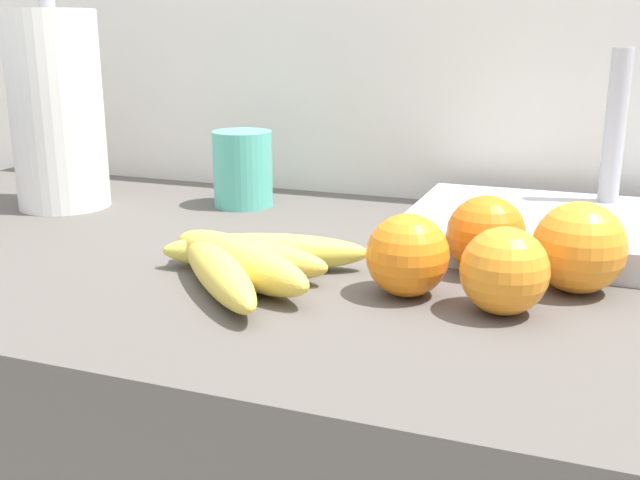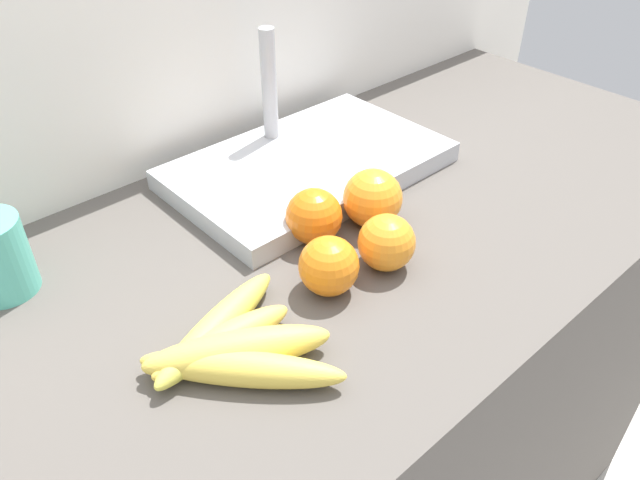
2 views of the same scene
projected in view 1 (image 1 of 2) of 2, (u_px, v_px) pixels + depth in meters
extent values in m
cube|color=silver|center=(478.00, 394.00, 1.11)|extent=(2.01, 0.06, 1.30)
ellipsoid|color=#E8C94C|center=(217.00, 269.00, 0.67)|extent=(0.17, 0.19, 0.04)
ellipsoid|color=#E7C64C|center=(238.00, 261.00, 0.69)|extent=(0.20, 0.13, 0.04)
ellipsoid|color=#E8C14C|center=(248.00, 257.00, 0.71)|extent=(0.17, 0.05, 0.04)
ellipsoid|color=#D7CD4C|center=(265.00, 252.00, 0.73)|extent=(0.20, 0.10, 0.04)
sphere|color=orange|center=(579.00, 248.00, 0.66)|extent=(0.08, 0.08, 0.08)
sphere|color=orange|center=(407.00, 255.00, 0.65)|extent=(0.07, 0.07, 0.07)
sphere|color=orange|center=(486.00, 235.00, 0.71)|extent=(0.08, 0.08, 0.08)
sphere|color=orange|center=(504.00, 271.00, 0.61)|extent=(0.07, 0.07, 0.07)
cylinder|color=white|center=(57.00, 111.00, 0.96)|extent=(0.12, 0.12, 0.25)
cylinder|color=gray|center=(56.00, 99.00, 0.96)|extent=(0.02, 0.02, 0.28)
cube|color=#B7BABF|center=(605.00, 233.00, 0.80)|extent=(0.42, 0.26, 0.03)
cylinder|color=#B2B2B7|center=(615.00, 126.00, 0.86)|extent=(0.02, 0.02, 0.18)
cylinder|color=#56BFA9|center=(243.00, 169.00, 0.99)|extent=(0.08, 0.08, 0.10)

